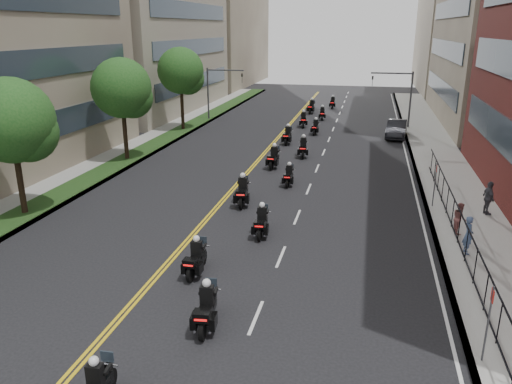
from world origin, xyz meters
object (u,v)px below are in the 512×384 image
Objects in this scene: motorcycle_2 at (196,259)px; pedestrian_c at (489,198)px; motorcycle_10 at (303,120)px; motorcycle_6 at (274,158)px; motorcycle_3 at (262,223)px; motorcycle_9 at (315,128)px; motorcycle_7 at (303,148)px; parked_sedan at (396,129)px; motorcycle_13 at (333,103)px; motorcycle_11 at (322,114)px; pedestrian_b at (460,218)px; motorcycle_8 at (288,136)px; motorcycle_12 at (311,107)px; motorcycle_1 at (207,309)px; pedestrian_a at (468,235)px; motorcycle_4 at (243,192)px; motorcycle_5 at (289,176)px.

pedestrian_c reaches higher than motorcycle_2.
motorcycle_6 is at bearing -97.89° from motorcycle_10.
motorcycle_6 reaches higher than motorcycle_3.
pedestrian_c is (11.36, -19.80, 0.43)m from motorcycle_9.
parked_sedan is at bearing 45.65° from motorcycle_7.
motorcycle_13 is at bearing 119.35° from parked_sedan.
motorcycle_3 reaches higher than motorcycle_11.
motorcycle_6 is (0.01, 16.87, 0.05)m from motorcycle_2.
pedestrian_b is at bearing -39.91° from motorcycle_6.
motorcycle_3 is 9.58m from pedestrian_b.
motorcycle_8 is 20.13m from pedestrian_c.
pedestrian_c is at bearing -73.06° from parked_sedan.
motorcycle_6 is at bearing -119.69° from motorcycle_7.
motorcycle_2 is at bearing -97.56° from motorcycle_11.
motorcycle_12 is 1.60× the size of pedestrian_b.
motorcycle_7 is at bearing 68.41° from motorcycle_6.
motorcycle_7 is at bearing -94.71° from motorcycle_11.
motorcycle_2 is at bearing -91.19° from motorcycle_9.
motorcycle_8 is (-1.93, 4.27, -0.00)m from motorcycle_7.
motorcycle_11 is 10.95m from parked_sedan.
motorcycle_3 is 28.39m from motorcycle_10.
motorcycle_9 is at bearing 18.90° from pedestrian_b.
motorcycle_1 is at bearing -90.98° from motorcycle_13.
pedestrian_a is at bearing -79.57° from parked_sedan.
motorcycle_6 reaches higher than pedestrian_b.
motorcycle_11 is at bearing 85.32° from motorcycle_7.
parked_sedan is at bearing 72.95° from motorcycle_2.
motorcycle_12 is (0.05, 32.84, -0.02)m from motorcycle_4.
motorcycle_10 is (-1.62, 3.43, 0.06)m from motorcycle_9.
motorcycle_1 reaches higher than motorcycle_13.
motorcycle_13 is (0.21, 33.03, 0.06)m from motorcycle_5.
motorcycle_13 is at bearing 3.40° from pedestrian_a.
motorcycle_9 is at bearing -172.77° from parked_sedan.
motorcycle_12 is at bearing 14.29° from pedestrian_b.
motorcycle_11 is at bearing -93.83° from motorcycle_13.
pedestrian_a is at bearing -65.06° from motorcycle_7.
pedestrian_b is (11.39, -18.15, 0.23)m from motorcycle_8.
motorcycle_11 is (-0.14, 41.07, -0.05)m from motorcycle_1.
motorcycle_10 is 1.37× the size of pedestrian_a.
motorcycle_3 reaches higher than motorcycle_5.
motorcycle_12 reaches higher than motorcycle_11.
motorcycle_6 is at bearing 89.93° from motorcycle_2.
motorcycle_6 is at bearing 94.07° from motorcycle_3.
motorcycle_4 reaches higher than pedestrian_b.
motorcycle_3 reaches higher than motorcycle_9.
motorcycle_1 is 17.42m from pedestrian_c.
motorcycle_7 is 1.10× the size of motorcycle_9.
motorcycle_1 is 1.28× the size of pedestrian_c.
pedestrian_c is (13.17, -31.84, 0.35)m from motorcycle_12.
motorcycle_6 is 1.01× the size of motorcycle_8.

